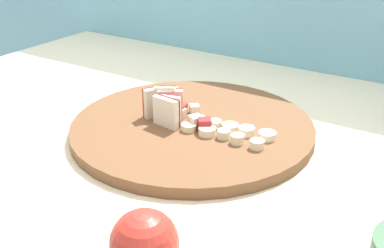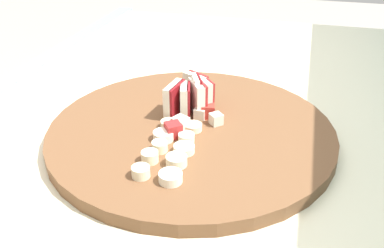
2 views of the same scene
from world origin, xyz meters
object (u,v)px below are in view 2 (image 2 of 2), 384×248
(apple_wedge_fan, at_px, (192,96))
(banana_slice_rows, at_px, (170,149))
(cutting_board, at_px, (191,132))
(apple_dice_pile, at_px, (193,120))

(apple_wedge_fan, distance_m, banana_slice_rows, 0.13)
(cutting_board, bearing_deg, banana_slice_rows, -6.85)
(apple_dice_pile, distance_m, banana_slice_rows, 0.08)
(banana_slice_rows, bearing_deg, cutting_board, 173.15)
(cutting_board, height_order, banana_slice_rows, banana_slice_rows)
(apple_wedge_fan, distance_m, apple_dice_pile, 0.05)
(banana_slice_rows, bearing_deg, apple_wedge_fan, -178.96)
(apple_dice_pile, bearing_deg, banana_slice_rows, -8.69)
(apple_wedge_fan, bearing_deg, banana_slice_rows, 1.04)
(cutting_board, xyz_separation_m, banana_slice_rows, (0.08, -0.01, 0.02))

